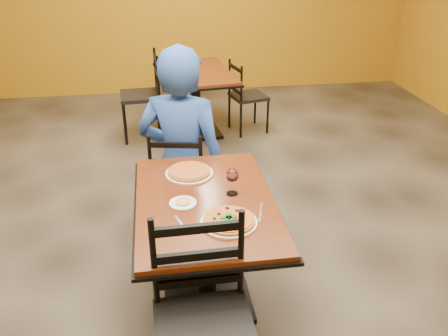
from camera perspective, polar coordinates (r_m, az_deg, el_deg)
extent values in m
cube|color=black|center=(3.60, -2.99, -10.12)|extent=(7.00, 8.00, 0.01)
cube|color=#5D2E0E|center=(2.78, -2.29, -4.17)|extent=(0.80, 1.20, 0.03)
cube|color=black|center=(2.79, -2.28, -4.61)|extent=(0.83, 1.23, 0.02)
cylinder|color=black|center=(2.98, -2.16, -10.18)|extent=(0.12, 0.12, 0.66)
cube|color=black|center=(3.20, -2.05, -15.18)|extent=(0.55, 0.55, 0.04)
cube|color=#5D2E0E|center=(5.39, -3.55, 11.48)|extent=(0.89, 1.23, 0.03)
cube|color=black|center=(5.40, -3.54, 11.23)|extent=(0.93, 1.26, 0.02)
cylinder|color=black|center=(5.50, -3.44, 7.81)|extent=(0.11, 0.11, 0.66)
cube|color=black|center=(5.62, -3.34, 4.43)|extent=(0.58, 0.58, 0.04)
imported|color=#1B4896|center=(3.62, -5.17, 3.39)|extent=(0.81, 0.67, 1.46)
cylinder|color=white|center=(2.56, 0.60, -6.59)|extent=(0.31, 0.31, 0.01)
cylinder|color=maroon|center=(2.55, 0.60, -6.29)|extent=(0.28, 0.28, 0.02)
cylinder|color=white|center=(3.06, -4.22, -0.64)|extent=(0.31, 0.31, 0.01)
cylinder|color=orange|center=(3.05, -4.23, -0.37)|extent=(0.28, 0.28, 0.02)
cylinder|color=white|center=(2.74, -4.99, -4.26)|extent=(0.16, 0.16, 0.01)
cylinder|color=tan|center=(2.73, -4.99, -4.10)|extent=(0.09, 0.09, 0.01)
cube|color=silver|center=(2.56, -5.18, -6.75)|extent=(0.07, 0.19, 0.00)
cube|color=silver|center=(2.66, 4.45, -5.31)|extent=(0.07, 0.21, 0.00)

